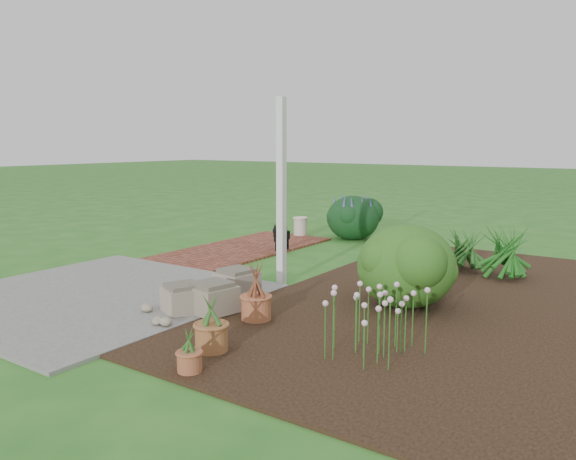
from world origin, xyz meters
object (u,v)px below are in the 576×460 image
Objects in this scene: stone_trough_near at (183,299)px; cream_ceramic_urn at (300,226)px; black_dog at (281,236)px; evergreen_shrub at (406,264)px.

stone_trough_near is 5.44m from cream_ceramic_urn.
black_dog is 1.45× the size of cream_ceramic_urn.
black_dog is 3.59m from evergreen_shrub.
black_dog reaches higher than cream_ceramic_urn.
evergreen_shrub is (3.09, -1.83, 0.21)m from black_dog.
cream_ceramic_urn reaches higher than stone_trough_near.
stone_trough_near is at bearing -138.52° from evergreen_shrub.
stone_trough_near is 0.79× the size of black_dog.
evergreen_shrub reaches higher than black_dog.
stone_trough_near is at bearing -82.15° from black_dog.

